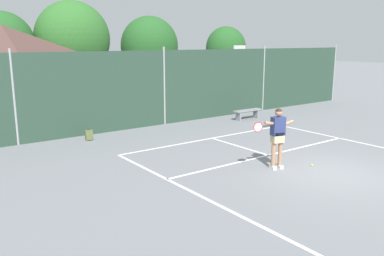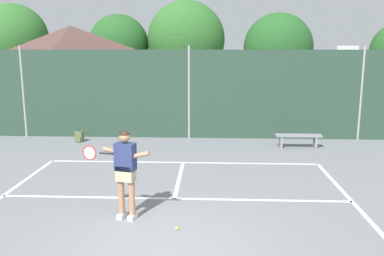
# 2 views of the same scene
# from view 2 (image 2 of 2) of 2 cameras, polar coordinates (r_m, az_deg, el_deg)

# --- Properties ---
(ground_plane) EXTENTS (120.00, 120.00, 0.00)m
(ground_plane) POSITION_cam_2_polar(r_m,az_deg,el_deg) (7.35, -4.31, -16.93)
(ground_plane) COLOR slate
(court_markings) EXTENTS (8.30, 11.10, 0.01)m
(court_markings) POSITION_cam_2_polar(r_m,az_deg,el_deg) (7.92, -3.73, -14.71)
(court_markings) COLOR white
(court_markings) RESTS_ON ground
(chainlink_fence) EXTENTS (26.09, 0.09, 3.55)m
(chainlink_fence) POSITION_cam_2_polar(r_m,az_deg,el_deg) (15.55, -0.42, 4.75)
(chainlink_fence) COLOR #284233
(chainlink_fence) RESTS_ON ground
(basketball_hoop) EXTENTS (0.90, 0.67, 3.55)m
(basketball_hoop) POSITION_cam_2_polar(r_m,az_deg,el_deg) (18.44, 20.86, 6.95)
(basketball_hoop) COLOR #284CB2
(basketball_hoop) RESTS_ON ground
(clubhouse_building) EXTENTS (6.83, 5.35, 4.50)m
(clubhouse_building) POSITION_cam_2_polar(r_m,az_deg,el_deg) (20.60, -16.47, 7.67)
(clubhouse_building) COLOR beige
(clubhouse_building) RESTS_ON ground
(treeline_backdrop) EXTENTS (27.08, 4.19, 6.26)m
(treeline_backdrop) POSITION_cam_2_polar(r_m,az_deg,el_deg) (24.98, -1.46, 11.87)
(treeline_backdrop) COLOR brown
(treeline_backdrop) RESTS_ON ground
(tennis_player) EXTENTS (1.43, 0.35, 1.85)m
(tennis_player) POSITION_cam_2_polar(r_m,az_deg,el_deg) (8.29, -9.45, -5.42)
(tennis_player) COLOR silver
(tennis_player) RESTS_ON ground
(tennis_ball) EXTENTS (0.07, 0.07, 0.07)m
(tennis_ball) POSITION_cam_2_polar(r_m,az_deg,el_deg) (8.05, -2.14, -14.00)
(tennis_ball) COLOR #CCE033
(tennis_ball) RESTS_ON ground
(backpack_olive) EXTENTS (0.31, 0.28, 0.46)m
(backpack_olive) POSITION_cam_2_polar(r_m,az_deg,el_deg) (15.69, -15.64, -1.20)
(backpack_olive) COLOR #566038
(backpack_olive) RESTS_ON ground
(courtside_bench) EXTENTS (1.60, 0.36, 0.48)m
(courtside_bench) POSITION_cam_2_polar(r_m,az_deg,el_deg) (14.64, 14.78, -1.36)
(courtside_bench) COLOR gray
(courtside_bench) RESTS_ON ground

